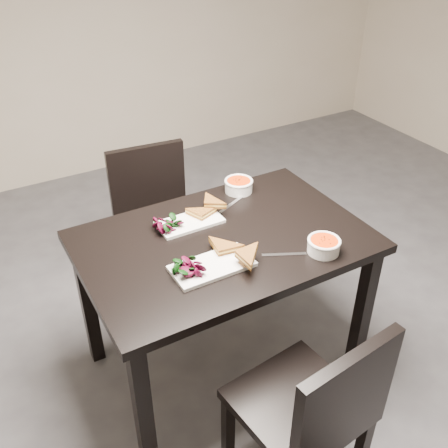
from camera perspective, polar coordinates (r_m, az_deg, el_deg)
name	(u,v)px	position (r m, az deg, el deg)	size (l,w,h in m)	color
ground	(310,351)	(2.74, 9.52, -13.73)	(5.00, 5.00, 0.00)	#47474C
table	(224,257)	(2.22, 0.00, -3.65)	(1.20, 0.80, 0.75)	black
chair_near	(315,409)	(1.90, 10.07, -19.62)	(0.46, 0.46, 0.85)	black
chair_far	(156,216)	(2.83, -7.60, 0.94)	(0.46, 0.46, 0.85)	black
plate_near	(212,266)	(1.99, -1.32, -4.70)	(0.32, 0.16, 0.02)	white
sandwich_near	(225,252)	(2.01, 0.09, -3.14)	(0.16, 0.12, 0.05)	#9E5F21
salad_near	(189,268)	(1.94, -3.94, -4.89)	(0.10, 0.09, 0.04)	black
soup_bowl_near	(324,245)	(2.10, 11.04, -2.28)	(0.14, 0.14, 0.06)	white
cutlery_near	(284,254)	(2.08, 6.69, -3.38)	(0.18, 0.02, 0.00)	silver
plate_far	(190,222)	(2.25, -3.82, 0.20)	(0.28, 0.14, 0.01)	white
sandwich_far	(204,214)	(2.25, -2.20, 1.11)	(0.14, 0.11, 0.05)	#9E5F21
salad_far	(169,223)	(2.20, -6.17, 0.08)	(0.09, 0.08, 0.04)	black
soup_bowl_far	(239,185)	(2.48, 1.64, 4.38)	(0.14, 0.14, 0.06)	white
cutlery_far	(231,204)	(2.39, 0.83, 2.20)	(0.18, 0.02, 0.00)	silver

